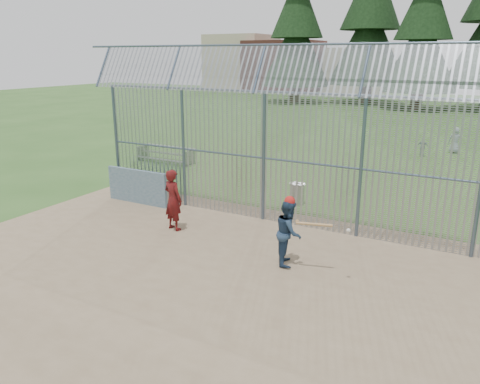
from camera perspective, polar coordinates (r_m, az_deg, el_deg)
The scene contains 12 objects.
ground at distance 12.11m, azimuth -4.62°, elevation -8.27°, with size 120.00×120.00×0.00m, color #2D511E.
dirt_infield at distance 11.73m, azimuth -5.98°, elevation -9.10°, with size 14.00×10.00×0.02m, color #756047.
dugout_wall at distance 16.73m, azimuth -12.41°, elevation 0.67°, with size 2.50×0.12×1.20m, color #38566B.
batter at distance 11.60m, azimuth 5.96°, elevation -4.91°, with size 0.80×0.62×1.64m, color #223550.
onlooker at distance 13.90m, azimuth -8.16°, elevation -0.95°, with size 0.67×0.44×1.84m, color maroon.
bg_kid_standing at distance 27.50m, azimuth 24.75°, elevation 5.76°, with size 0.67×0.43×1.36m, color gray.
bg_kid_seated at distance 25.91m, azimuth 21.39°, elevation 5.14°, with size 0.58×0.24×0.98m, color slate.
batting_gear at distance 11.27m, azimuth 6.77°, elevation -1.74°, with size 1.75×0.53×0.59m.
trash_can at distance 16.46m, azimuth 6.97°, elevation -0.19°, with size 0.56×0.56×0.82m.
bleacher at distance 23.12m, azimuth -9.07°, elevation 4.62°, with size 3.00×0.95×0.72m.
backstop_fence at distance 13.56m, azimuth 9.69°, elevation 4.75°, with size 20.09×0.81×5.30m.
distant_buildings at distance 71.90m, azimuth 4.96°, elevation 15.16°, with size 26.50×10.50×8.00m.
Camera 1 is at (6.14, -9.14, 5.03)m, focal length 35.00 mm.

